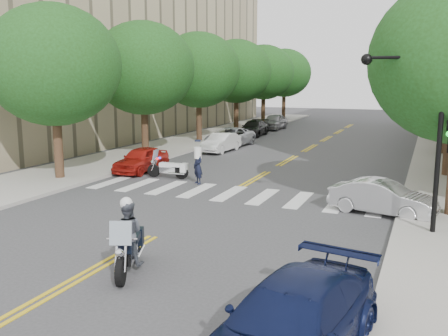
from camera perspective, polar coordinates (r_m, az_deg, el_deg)
The scene contains 23 objects.
ground at distance 16.13m, azimuth -8.15°, elevation -7.79°, with size 140.00×140.00×0.00m, color #38383A.
sidewalk_left at distance 39.53m, azimuth -3.76°, elevation 3.12°, with size 5.00×60.00×0.15m, color #9E9991.
building_left at distance 52.28m, azimuth -19.07°, elevation 17.45°, with size 26.00×44.00×24.00m, color tan.
tree_l_0 at distance 25.43m, azimuth -18.91°, elevation 11.03°, with size 6.40×6.40×8.45m.
tree_l_1 at distance 31.89m, azimuth -9.23°, elevation 11.18°, with size 6.40×6.40×8.45m.
tree_l_2 at distance 38.93m, azimuth -2.92°, elevation 11.10°, with size 6.40×6.40×8.45m.
tree_l_3 at distance 46.28m, azimuth 1.42°, elevation 10.98°, with size 6.40×6.40×8.45m.
tree_l_4 at distance 53.81m, azimuth 4.56°, elevation 10.85°, with size 6.40×6.40×8.45m.
tree_l_5 at distance 61.47m, azimuth 6.92°, elevation 10.73°, with size 6.40×6.40×8.45m.
tree_r_3 at distance 43.16m, azimuth 24.15°, elevation 10.15°, with size 6.40×6.40×8.45m.
tree_r_4 at distance 51.16m, azimuth 23.95°, elevation 10.05°, with size 6.40×6.40×8.45m.
tree_r_5 at distance 59.16m, azimuth 23.81°, elevation 9.97°, with size 6.40×6.40×8.45m.
traffic_signal_pole at distance 16.69m, azimuth 21.91°, elevation 5.23°, with size 2.82×0.42×6.00m.
motorcycle_police at distance 13.26m, azimuth -10.92°, elevation -7.88°, with size 1.21×2.34×1.99m.
motorcycle_parked at distance 25.11m, azimuth -6.08°, elevation -0.07°, with size 2.20×0.56×1.42m.
officer_standing at distance 23.64m, azimuth -3.00°, elevation 0.20°, with size 0.62×0.41×1.70m, color black.
convertible at distance 19.30m, azimuth 17.63°, elevation -3.22°, with size 1.34×3.83×1.26m, color #BABABC.
sedan_blue at distance 9.19m, azimuth 7.68°, elevation -17.31°, with size 2.05×5.04×1.46m, color #0E153A.
parked_car_a at distance 27.09m, azimuth -9.43°, elevation 0.98°, with size 1.58×3.92×1.34m, color #AA1912.
parked_car_b at distance 33.98m, azimuth -0.33°, elevation 2.92°, with size 1.34×3.84×1.27m, color white.
parked_car_c at distance 36.61m, azimuth 0.66°, elevation 3.54°, with size 2.27×4.93×1.37m, color #9B9DA2.
parked_car_d at distance 43.52m, azimuth 3.40°, elevation 4.56°, with size 1.85×4.55×1.32m, color black.
parked_car_e at distance 49.28m, azimuth 5.75°, elevation 5.30°, with size 1.79×4.45×1.52m, color #96959A.
Camera 1 is at (7.92, -13.15, 4.97)m, focal length 40.00 mm.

